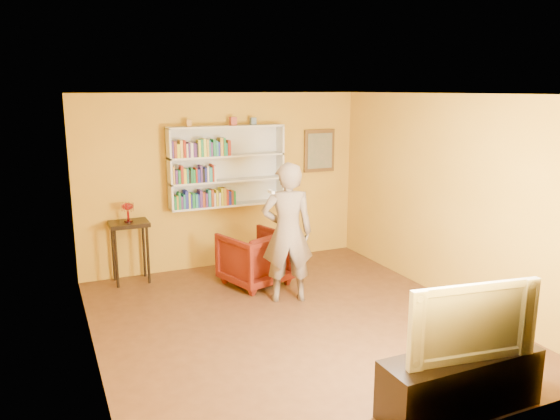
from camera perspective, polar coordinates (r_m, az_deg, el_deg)
The scene contains 16 objects.
room_shell at distance 6.36m, azimuth 1.34°, elevation -3.32°, with size 5.30×5.80×2.88m.
bookshelf at distance 8.44m, azimuth -5.69°, elevation 4.59°, with size 1.80×0.29×1.23m.
books_row_lower at distance 8.31m, azimuth -7.89°, elevation 1.15°, with size 0.95×0.19×0.27m.
books_row_middle at distance 8.20m, azimuth -8.94°, elevation 3.64°, with size 0.65×0.19×0.27m.
books_row_upper at distance 8.18m, azimuth -8.28°, elevation 6.37°, with size 0.89×0.19×0.27m.
ornament_left at distance 8.15m, azimuth -9.53°, elevation 8.94°, with size 0.07×0.07×0.10m, color #B27D33.
ornament_centre at distance 8.35m, azimuth -4.93°, elevation 9.23°, with size 0.09×0.09×0.13m, color #A13F35.
ornament_right at distance 8.46m, azimuth -2.83°, elevation 9.26°, with size 0.08×0.08×0.11m, color slate.
framed_painting at distance 9.11m, azimuth 4.13°, elevation 6.19°, with size 0.55×0.05×0.70m.
console_table at distance 8.11m, azimuth -15.48°, elevation -2.27°, with size 0.55×0.42×0.90m.
ruby_lustre at distance 8.03m, azimuth -15.63°, elevation 0.19°, with size 0.17×0.17×0.28m.
armchair at distance 7.84m, azimuth -2.65°, elevation -5.04°, with size 0.82×0.85×0.77m, color #4B0A05.
person at distance 7.10m, azimuth 0.77°, elevation -2.38°, with size 0.67×0.44×1.85m, color #6E5E50.
game_remote at distance 6.65m, azimuth -0.95°, elevation 1.92°, with size 0.04×0.15×0.04m, color white.
tv_cabinet at distance 5.20m, azimuth 18.31°, elevation -16.78°, with size 1.48×0.44×0.53m, color black.
television at distance 4.94m, azimuth 18.80°, elevation -10.61°, with size 1.19×0.16×0.68m, color black.
Camera 1 is at (-2.63, -5.53, 2.76)m, focal length 35.00 mm.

